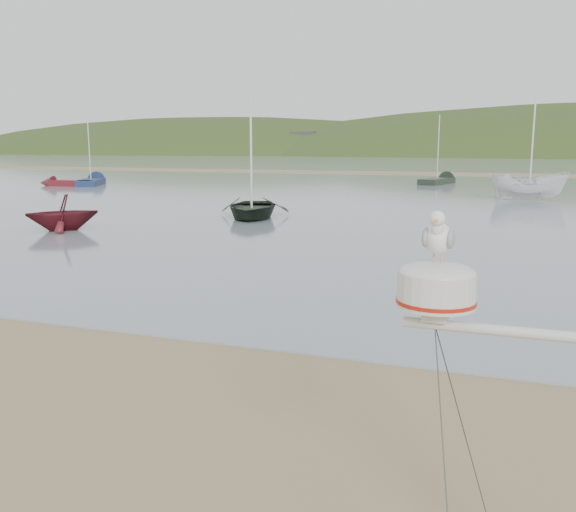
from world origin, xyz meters
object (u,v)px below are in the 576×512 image
(dinghy_red_far, at_px, (61,183))
(boat_white, at_px, (531,163))
(sailboat_dark_mid, at_px, (444,180))
(sailboat_blue_near, at_px, (95,181))
(boat_red, at_px, (61,196))
(boat_dark, at_px, (251,168))

(dinghy_red_far, bearing_deg, boat_white, -1.50)
(sailboat_dark_mid, bearing_deg, dinghy_red_far, -153.58)
(sailboat_blue_near, relative_size, sailboat_dark_mid, 0.99)
(boat_white, height_order, sailboat_blue_near, sailboat_blue_near)
(boat_white, relative_size, sailboat_dark_mid, 0.68)
(boat_red, distance_m, dinghy_red_far, 29.07)
(sailboat_blue_near, bearing_deg, dinghy_red_far, -105.85)
(boat_white, distance_m, sailboat_blue_near, 36.14)
(boat_dark, relative_size, sailboat_blue_near, 0.70)
(boat_white, distance_m, dinghy_red_far, 36.84)
(dinghy_red_far, bearing_deg, boat_red, -49.94)
(sailboat_blue_near, height_order, dinghy_red_far, sailboat_blue_near)
(boat_dark, xyz_separation_m, dinghy_red_far, (-24.18, 15.75, -2.09))
(boat_dark, height_order, sailboat_dark_mid, sailboat_dark_mid)
(boat_white, relative_size, sailboat_blue_near, 0.68)
(dinghy_red_far, bearing_deg, boat_dark, -33.08)
(boat_white, xyz_separation_m, sailboat_dark_mid, (-6.74, 15.89, -2.01))
(boat_dark, height_order, sailboat_blue_near, sailboat_blue_near)
(boat_white, height_order, sailboat_dark_mid, sailboat_dark_mid)
(boat_red, distance_m, boat_white, 27.93)
(boat_red, xyz_separation_m, sailboat_blue_near, (-17.74, 25.58, -1.11))
(boat_red, xyz_separation_m, boat_white, (18.08, 21.27, 0.89))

